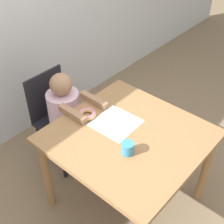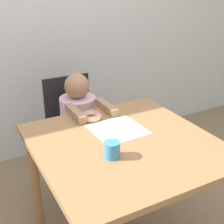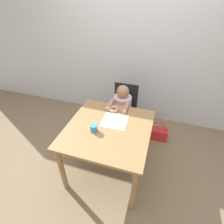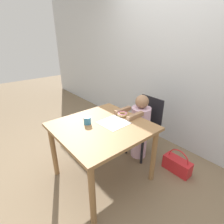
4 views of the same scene
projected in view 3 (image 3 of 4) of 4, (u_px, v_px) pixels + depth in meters
The scene contains 9 objects.
ground_plane at pixel (109, 167), 2.44m from camera, with size 12.00×12.00×0.00m, color #7A664C.
wall_back at pixel (135, 49), 2.75m from camera, with size 8.00×0.05×2.50m.
dining_table at pixel (108, 134), 2.06m from camera, with size 0.96×0.99×0.73m.
chair at pixel (124, 111), 2.76m from camera, with size 0.37×0.37×0.86m.
child_figure at pixel (122, 114), 2.67m from camera, with size 0.27×0.49×0.94m.
donut at pixel (114, 109), 2.27m from camera, with size 0.13×0.13×0.04m.
napkin at pixel (115, 121), 2.11m from camera, with size 0.31×0.31×0.00m.
handbag at pixel (156, 133), 2.85m from camera, with size 0.36×0.15×0.33m.
cup at pixel (94, 128), 1.94m from camera, with size 0.08×0.08×0.08m.
Camera 3 is at (0.50, -1.43, 2.06)m, focal length 28.00 mm.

